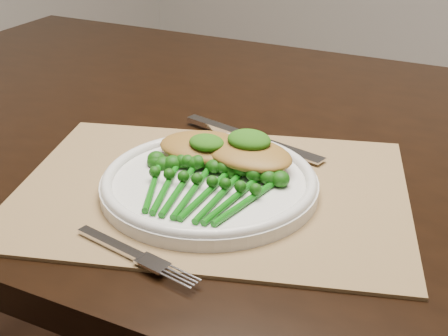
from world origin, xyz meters
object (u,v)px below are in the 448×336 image
Objects in this scene: chicken_fillet_left at (208,147)px; broccolini_bundle at (198,193)px; dining_table at (266,328)px; placemat at (212,190)px; dinner_plate at (209,182)px.

chicken_fillet_left is 0.70× the size of broccolini_bundle.
dining_table is 0.42m from placemat.
placemat is 0.02m from dinner_plate.
dining_table is at bearing 97.55° from dinner_plate.
placemat is 1.80× the size of dinner_plate.
dinner_plate is 0.07m from chicken_fillet_left.
dining_table is 13.19× the size of chicken_fillet_left.
placemat is 0.07m from chicken_fillet_left.
chicken_fillet_left is (-0.04, 0.05, 0.03)m from placemat.
dinner_plate is (0.03, -0.20, 0.39)m from dining_table.
placemat is at bearing -65.57° from chicken_fillet_left.
placemat is at bearing -90.41° from dining_table.
broccolini_bundle is (0.01, -0.05, 0.02)m from placemat.
dining_table is 6.46× the size of dinner_plate.
dinner_plate reaches higher than placemat.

